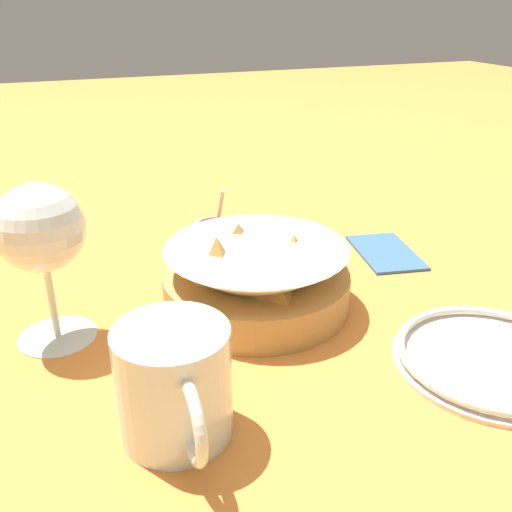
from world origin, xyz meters
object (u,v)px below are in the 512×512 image
object	(u,v)px
side_plate	(491,358)
sauce_cup	(217,235)
wine_glass	(40,233)
food_basket	(255,278)
beer_mug	(175,387)

from	to	relation	value
side_plate	sauce_cup	bearing A→B (deg)	-155.91
sauce_cup	wine_glass	xyz separation A→B (m)	(0.16, -0.22, 0.10)
food_basket	side_plate	bearing A→B (deg)	41.58
side_plate	wine_glass	bearing A→B (deg)	-117.60
wine_glass	sauce_cup	bearing A→B (deg)	125.23
wine_glass	side_plate	xyz separation A→B (m)	(0.20, 0.38, -0.11)
food_basket	beer_mug	distance (m)	0.22
wine_glass	food_basket	bearing A→B (deg)	87.11
sauce_cup	side_plate	distance (m)	0.39
sauce_cup	wine_glass	distance (m)	0.29
sauce_cup	wine_glass	size ratio (longest dim) A/B	0.58
food_basket	beer_mug	bearing A→B (deg)	-38.11
food_basket	wine_glass	size ratio (longest dim) A/B	1.26
beer_mug	wine_glass	bearing A→B (deg)	-155.82
sauce_cup	beer_mug	distance (m)	0.37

